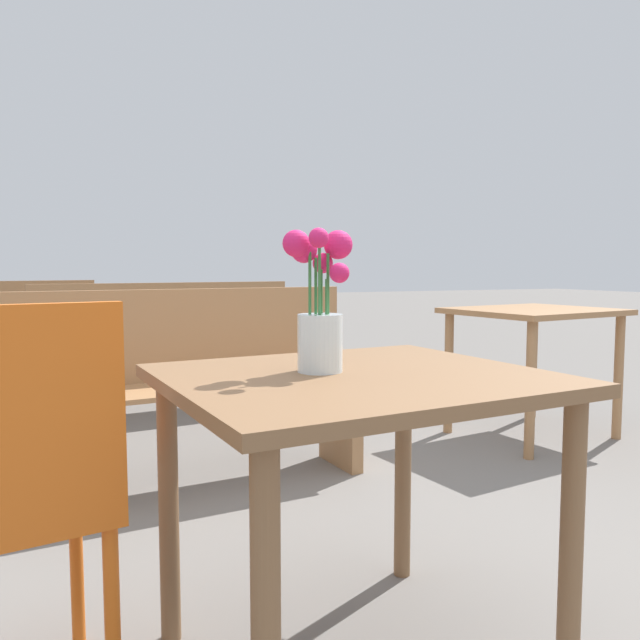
# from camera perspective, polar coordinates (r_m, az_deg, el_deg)

# --- Properties ---
(table_front) EXTENTS (0.89, 0.81, 0.70)m
(table_front) POSITION_cam_1_polar(r_m,az_deg,el_deg) (1.45, 3.29, -9.10)
(table_front) COLOR brown
(table_front) RESTS_ON ground_plane
(flower_vase) EXTENTS (0.17, 0.14, 0.33)m
(flower_vase) POSITION_cam_1_polar(r_m,az_deg,el_deg) (1.44, -0.05, 0.64)
(flower_vase) COLOR silver
(flower_vase) RESTS_ON table_front
(cafe_chair) EXTENTS (0.46, 0.46, 0.88)m
(cafe_chair) POSITION_cam_1_polar(r_m,az_deg,el_deg) (1.42, -26.58, -13.70)
(cafe_chair) COLOR orange
(cafe_chair) RESTS_ON ground_plane
(bench_near) EXTENTS (1.63, 0.51, 0.85)m
(bench_near) POSITION_cam_1_polar(r_m,az_deg,el_deg) (4.10, -13.99, -2.08)
(bench_near) COLOR #9E7047
(bench_near) RESTS_ON ground_plane
(bench_middle) EXTENTS (1.65, 0.49, 0.85)m
(bench_middle) POSITION_cam_1_polar(r_m,az_deg,el_deg) (2.74, -12.72, -5.41)
(bench_middle) COLOR #9E7047
(bench_middle) RESTS_ON ground_plane
(table_back) EXTENTS (0.91, 0.80, 0.72)m
(table_back) POSITION_cam_1_polar(r_m,az_deg,el_deg) (3.66, 18.92, -0.83)
(table_back) COLOR #9E7047
(table_back) RESTS_ON ground_plane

